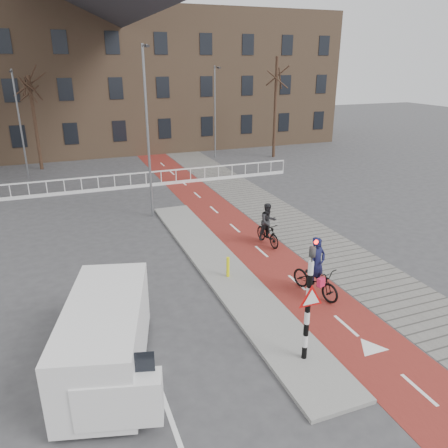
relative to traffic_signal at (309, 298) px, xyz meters
name	(u,v)px	position (x,y,z in m)	size (l,w,h in m)	color
ground	(287,319)	(0.60, 2.02, -1.99)	(120.00, 120.00, 0.00)	#38383A
bike_lane	(220,215)	(2.10, 12.02, -1.98)	(2.50, 60.00, 0.01)	maroon
sidewalk	(268,209)	(4.90, 12.02, -1.98)	(3.00, 60.00, 0.01)	slate
curb_island	(222,268)	(-0.10, 6.02, -1.93)	(1.80, 16.00, 0.12)	gray
traffic_signal	(309,298)	(0.00, 0.00, 0.00)	(0.80, 0.80, 3.68)	black
bollard	(228,267)	(-0.17, 5.20, -1.48)	(0.12, 0.12, 0.78)	yellow
cyclist_near	(316,276)	(2.24, 3.06, -1.27)	(1.22, 2.18, 2.13)	black
cyclist_far	(268,228)	(2.67, 7.63, -1.19)	(0.86, 1.80, 1.90)	black
van	(106,337)	(-4.99, 1.51, -0.93)	(3.02, 4.99, 2.00)	white
railing	(82,188)	(-4.40, 19.02, -1.68)	(28.00, 0.10, 0.99)	silver
townhouse_row	(83,59)	(-2.40, 34.02, 5.82)	(46.00, 10.00, 15.90)	#7F6047
tree_mid	(35,124)	(-6.77, 26.78, 1.38)	(0.25, 0.25, 6.73)	#321E16
tree_right	(275,109)	(11.62, 24.48, 2.02)	(0.24, 0.24, 8.01)	#321E16
streetlight_near	(148,136)	(-1.27, 13.20, 2.23)	(0.12, 0.12, 8.43)	slate
streetlight_left	(20,126)	(-7.62, 24.22, 1.61)	(0.12, 0.12, 7.20)	slate
streetlight_right	(215,113)	(6.96, 26.18, 1.67)	(0.12, 0.12, 7.32)	slate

